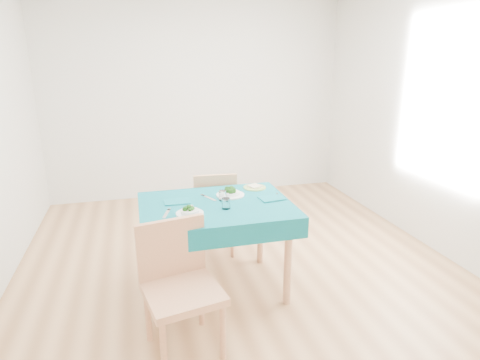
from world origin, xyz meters
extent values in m
cube|color=#9E6D42|center=(0.00, 0.00, -0.01)|extent=(4.00, 4.50, 0.02)
cube|color=silver|center=(0.00, 2.25, 1.35)|extent=(4.00, 0.02, 2.70)
cube|color=silver|center=(0.00, -2.25, 1.35)|extent=(4.00, 0.02, 2.70)
cube|color=silver|center=(2.00, 0.00, 1.35)|extent=(0.02, 4.50, 2.70)
cube|color=#085760|center=(-0.27, -0.29, 0.38)|extent=(1.18, 0.89, 0.76)
cube|color=tan|center=(-0.63, -0.95, 0.58)|extent=(0.55, 0.59, 1.16)
cube|color=tan|center=(-0.16, 0.39, 0.50)|extent=(0.43, 0.46, 0.99)
cube|color=silver|center=(-0.67, -0.40, 0.76)|extent=(0.08, 0.18, 0.00)
cube|color=silver|center=(-0.45, -0.37, 0.76)|extent=(0.04, 0.20, 0.00)
cube|color=silver|center=(-0.30, -0.14, 0.76)|extent=(0.10, 0.18, 0.00)
cube|color=silver|center=(0.24, -0.27, 0.76)|extent=(0.10, 0.21, 0.00)
cube|color=#0C616A|center=(-0.57, -0.17, 0.76)|extent=(0.20, 0.14, 0.01)
cube|color=#0C616A|center=(0.19, -0.29, 0.76)|extent=(0.22, 0.16, 0.01)
cylinder|color=white|center=(-0.20, -0.22, 0.80)|extent=(0.06, 0.06, 0.08)
cylinder|color=white|center=(-0.22, -0.41, 0.80)|extent=(0.06, 0.06, 0.08)
cylinder|color=#9ABD5C|center=(0.14, 0.02, 0.76)|extent=(0.20, 0.20, 0.01)
cube|color=beige|center=(0.14, 0.02, 0.78)|extent=(0.13, 0.13, 0.01)
camera|label=1|loc=(-0.86, -3.21, 1.86)|focal=30.00mm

